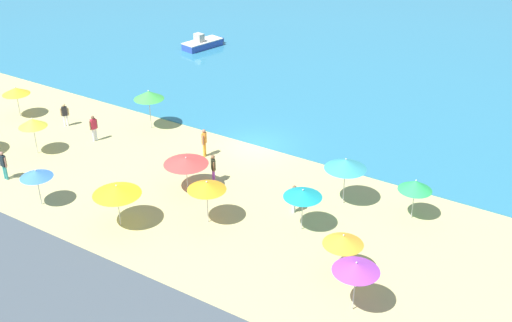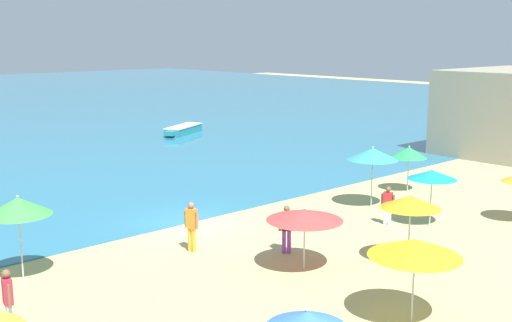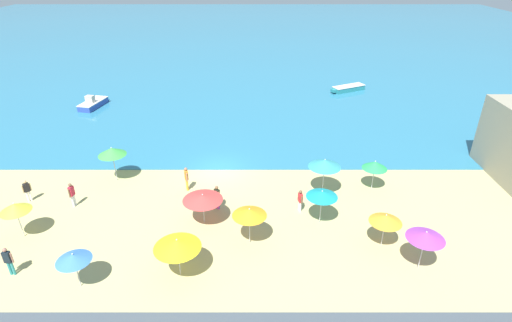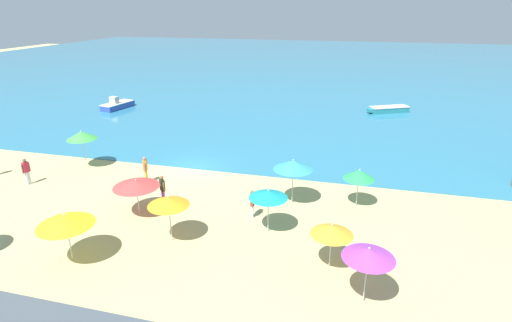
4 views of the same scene
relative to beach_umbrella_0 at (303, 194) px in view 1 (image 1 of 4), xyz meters
name	(u,v)px [view 1 (image 1 of 4)]	position (x,y,z in m)	size (l,w,h in m)	color
ground_plane	(258,146)	(-6.94, 6.82, -2.10)	(160.00, 160.00, 0.00)	tan
coastal_road	(33,304)	(-6.94, -11.18, -2.07)	(80.00, 8.00, 0.06)	#414A52
beach_umbrella_0	(303,194)	(0.00, 0.00, 0.00)	(1.95, 1.95, 2.36)	#B2B2B7
beach_umbrella_1	(343,240)	(3.28, -2.23, -0.22)	(1.85, 1.85, 2.18)	#B2B2B7
beach_umbrella_4	(117,190)	(-8.03, -4.61, -0.04)	(2.46, 2.46, 2.36)	#B2B2B7
beach_umbrella_5	(356,267)	(4.75, -4.14, 0.11)	(2.00, 2.00, 2.48)	#B2B2B7
beach_umbrella_7	(207,186)	(-4.40, -1.99, 0.04)	(1.99, 1.99, 2.42)	#B2B2B7
beach_umbrella_8	(32,123)	(-17.99, -1.40, -0.02)	(1.74, 1.74, 2.41)	#B2B2B7
beach_umbrella_9	(16,91)	(-23.50, 1.81, -0.20)	(1.88, 1.88, 2.21)	#B2B2B7
beach_umbrella_10	(415,185)	(4.32, 4.03, -0.17)	(1.75, 1.75, 2.27)	#B2B2B7
beach_umbrella_11	(149,95)	(-14.45, 5.26, 0.28)	(2.01, 2.01, 2.73)	#B2B2B7
beach_umbrella_12	(186,161)	(-7.30, 0.03, -0.26)	(2.50, 2.50, 2.09)	#B2B2B7
beach_umbrella_13	(346,164)	(0.67, 3.44, 0.29)	(2.25, 2.25, 2.73)	#B2B2B7
beach_umbrella_14	(36,174)	(-13.01, -5.43, -0.22)	(1.74, 1.74, 2.14)	#B2B2B7
bather_0	(65,114)	(-19.53, 2.41, -1.18)	(0.42, 0.44, 1.64)	white
bather_1	(213,167)	(-6.58, 1.54, -1.13)	(0.43, 0.43, 1.72)	purple
bather_2	(94,127)	(-16.23, 1.82, -1.11)	(0.29, 0.56, 1.76)	silver
bather_3	(294,197)	(-1.15, 1.24, -1.21)	(0.31, 0.55, 1.59)	white
bather_4	(3,164)	(-16.92, -4.61, -1.11)	(0.57, 0.24, 1.77)	teal
bather_5	(204,141)	(-8.95, 3.88, -1.08)	(0.33, 0.54, 1.81)	#F9A02C
skiff_offshore	(203,43)	(-21.86, 21.03, -1.65)	(2.32, 4.30, 1.39)	#314CA5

